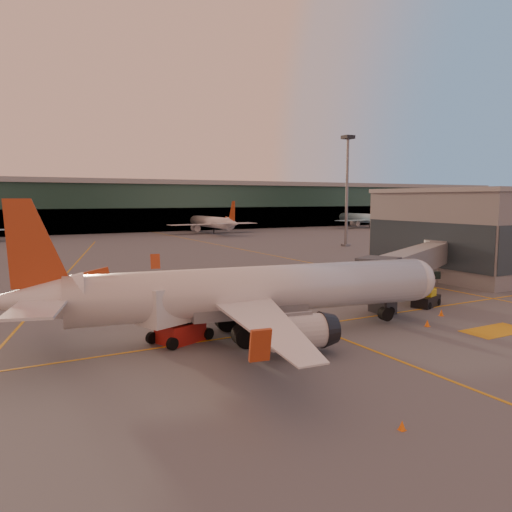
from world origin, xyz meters
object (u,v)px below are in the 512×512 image
main_airplane (245,293)px  gpu_cart (424,294)px  catering_truck (178,309)px  pushback_tug (426,299)px

main_airplane → gpu_cart: 24.51m
catering_truck → pushback_tug: size_ratio=1.67×
gpu_cart → catering_truck: bearing=-174.3°
catering_truck → main_airplane: bearing=-34.2°
main_airplane → catering_truck: (-5.25, 1.26, -1.01)m
main_airplane → gpu_cart: main_airplane is taller
catering_truck → pushback_tug: bearing=-20.6°
catering_truck → pushback_tug: 27.28m
main_airplane → pushback_tug: 22.20m
main_airplane → catering_truck: 5.49m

